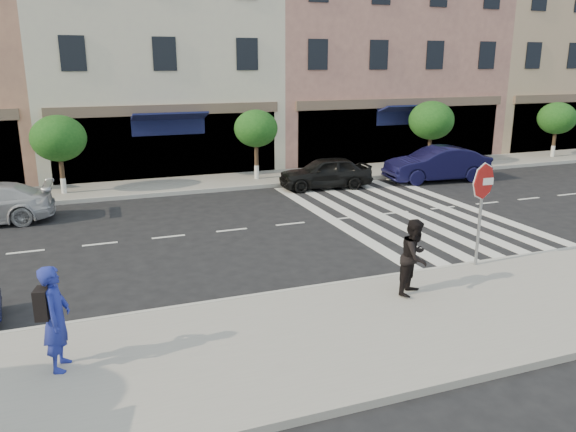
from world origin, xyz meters
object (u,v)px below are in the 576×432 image
Objects in this scene: stop_sign at (483,192)px; photographer at (56,318)px; car_far_right at (437,164)px; car_far_mid at (325,172)px; walker at (415,257)px.

photographer is (-9.88, -1.60, -1.00)m from stop_sign.
photographer is 0.39× the size of car_far_right.
stop_sign is 0.57× the size of car_far_right.
car_far_mid is at bearing 90.42° from stop_sign.
stop_sign reaches higher than walker.
stop_sign reaches higher than car_far_mid.
walker is 11.64m from car_far_mid.
walker is 0.37× the size of car_far_right.
walker is (7.36, 0.63, -0.06)m from photographer.
walker is 0.44× the size of car_far_mid.
car_far_right is (5.67, 9.81, -1.30)m from stop_sign.
photographer is 15.73m from car_far_mid.
photographer reaches higher than car_far_mid.
car_far_right is at bearing 17.29° from walker.
photographer reaches higher than walker.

